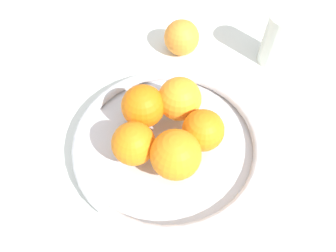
% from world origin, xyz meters
% --- Properties ---
extents(ground_plane, '(4.00, 4.00, 0.00)m').
position_xyz_m(ground_plane, '(0.00, 0.00, 0.00)').
color(ground_plane, silver).
extents(fruit_bowl, '(0.33, 0.33, 0.04)m').
position_xyz_m(fruit_bowl, '(0.00, 0.00, 0.02)').
color(fruit_bowl, silver).
rests_on(fruit_bowl, ground_plane).
extents(orange_pile, '(0.18, 0.18, 0.08)m').
position_xyz_m(orange_pile, '(-0.00, -0.00, 0.07)').
color(orange_pile, orange).
rests_on(orange_pile, fruit_bowl).
extents(stray_orange, '(0.08, 0.08, 0.08)m').
position_xyz_m(stray_orange, '(-0.20, 0.15, 0.04)').
color(stray_orange, orange).
rests_on(stray_orange, ground_plane).
extents(drinking_glass, '(0.07, 0.07, 0.11)m').
position_xyz_m(drinking_glass, '(-0.08, 0.31, 0.06)').
color(drinking_glass, silver).
rests_on(drinking_glass, ground_plane).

